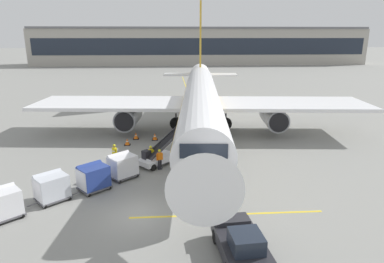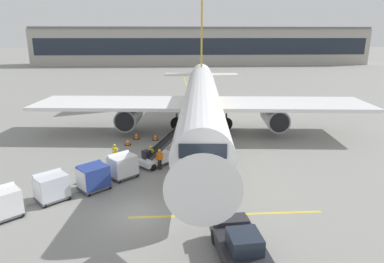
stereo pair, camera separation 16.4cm
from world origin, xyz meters
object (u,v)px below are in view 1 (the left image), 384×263
Objects in this scene: ground_crew_by_loader at (151,154)px; baggage_cart_second at (93,177)px; parked_airplane at (201,99)px; baggage_cart_lead at (122,165)px; safety_cone_wingtip at (136,136)px; ground_crew_wingwalker at (115,153)px; ground_crew_by_carts at (160,158)px; safety_cone_engine_keepout at (155,137)px; baggage_cart_third at (51,187)px; safety_cone_nose_mark at (127,142)px; ground_crew_marshaller at (117,167)px; pushback_tug at (241,244)px; baggage_cart_fourth at (2,203)px; belt_loader at (160,154)px.

baggage_cart_second is at bearing -130.53° from ground_crew_by_loader.
baggage_cart_lead is at bearing -120.41° from parked_airplane.
safety_cone_wingtip is at bearing 104.43° from ground_crew_by_loader.
safety_cone_wingtip is (1.84, 12.21, -0.65)m from baggage_cart_second.
baggage_cart_lead is 1.48× the size of ground_crew_wingwalker.
safety_cone_wingtip is at bearing 107.56° from ground_crew_by_carts.
baggage_cart_second reaches higher than safety_cone_engine_keepout.
parked_airplane is 12.69m from ground_crew_wingwalker.
baggage_cart_third is 3.80× the size of safety_cone_nose_mark.
ground_crew_wingwalker is (-0.65, 3.24, 0.00)m from ground_crew_marshaller.
baggage_cart_second reaches higher than ground_crew_wingwalker.
safety_cone_engine_keepout is 1.01× the size of safety_cone_wingtip.
safety_cone_engine_keepout is at bearing -153.19° from parked_airplane.
pushback_tug is at bearing -76.03° from safety_cone_engine_keepout.
baggage_cart_fourth is (-2.17, -2.14, 0.00)m from baggage_cart_third.
ground_crew_by_carts is at bearing -22.39° from ground_crew_wingwalker.
safety_cone_nose_mark is (5.75, 13.76, -0.67)m from baggage_cart_fourth.
pushback_tug is at bearing -68.55° from ground_crew_by_loader.
baggage_cart_third is 13.19m from pushback_tug.
baggage_cart_third reaches higher than ground_crew_marshaller.
safety_cone_nose_mark is at bearing -149.77° from safety_cone_engine_keepout.
baggage_cart_second is 1.48× the size of ground_crew_wingwalker.
baggage_cart_fourth is 0.57× the size of pushback_tug.
belt_loader is 1.79× the size of baggage_cart_third.
belt_loader is 1.31m from ground_crew_by_carts.
safety_cone_engine_keepout reaches higher than safety_cone_wingtip.
baggage_cart_lead is 0.57× the size of pushback_tug.
baggage_cart_lead is 3.63× the size of safety_cone_wingtip.
pushback_tug is at bearing -43.23° from baggage_cart_second.
belt_loader is at bearing 42.81° from ground_crew_marshaller.
baggage_cart_fourth is at bearing 160.63° from pushback_tug.
ground_crew_by_carts is at bearing 109.82° from pushback_tug.
ground_crew_wingwalker is (3.13, 6.56, -0.00)m from baggage_cart_third.
pushback_tug is at bearing -31.34° from baggage_cart_third.
safety_cone_wingtip is at bearing 89.65° from baggage_cart_lead.
belt_loader is at bearing 24.08° from ground_crew_by_loader.
safety_cone_engine_keepout is (6.28, 13.20, -0.65)m from baggage_cart_third.
ground_crew_wingwalker is at bearing 109.07° from baggage_cart_lead.
ground_crew_by_carts is 7.52m from safety_cone_nose_mark.
ground_crew_by_carts is at bearing 27.28° from baggage_cart_lead.
baggage_cart_second is 10.24m from safety_cone_nose_mark.
ground_crew_by_carts is at bearing 37.72° from baggage_cart_fourth.
ground_crew_by_loader is 7.28m from safety_cone_engine_keepout.
belt_loader reaches higher than baggage_cart_fourth.
baggage_cart_fourth is at bearing -141.85° from baggage_cart_second.
belt_loader is at bearing 108.13° from pushback_tug.
baggage_cart_fourth is (-9.14, -8.41, 0.12)m from belt_loader.
ground_crew_by_loader is 1.24m from ground_crew_by_carts.
baggage_cart_third is 1.48× the size of ground_crew_by_carts.
parked_airplane is 18.14× the size of baggage_cart_third.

